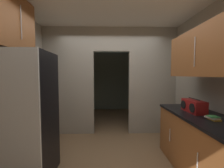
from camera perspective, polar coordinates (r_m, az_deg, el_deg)
ground at (r=2.86m, az=-0.22°, el=-28.41°), size 20.00×20.00×0.00m
kitchen_overhead_slab at (r=3.10m, az=-0.42°, el=26.78°), size 3.76×6.76×0.06m
kitchen_partition at (r=3.81m, az=-0.81°, el=2.28°), size 3.36×0.12×2.71m
adjoining_room_shell at (r=5.69m, az=-0.95°, el=1.89°), size 3.36×2.77×2.71m
refrigerator at (r=2.54m, az=-30.88°, el=-10.49°), size 0.79×0.73×1.84m
lower_cabinet_run at (r=2.70m, az=31.78°, el=-19.93°), size 0.68×1.78×0.92m
upper_cabinet_counterside at (r=2.51m, az=32.80°, el=10.34°), size 0.36×1.61×0.69m
upper_cabinet_fridgeside at (r=2.78m, az=-34.97°, el=18.89°), size 0.36×0.87×0.82m
boombox at (r=2.72m, az=28.87°, el=-7.45°), size 0.20×0.43×0.22m
book_stack at (r=2.40m, az=34.37°, el=-10.73°), size 0.14×0.17×0.06m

